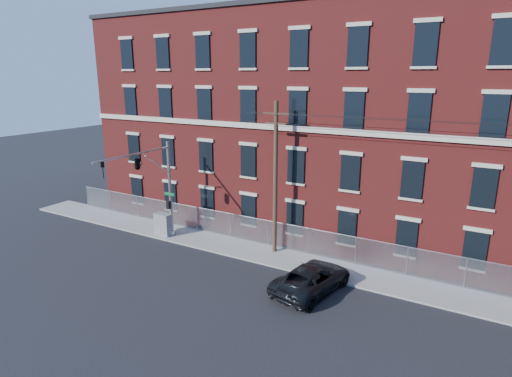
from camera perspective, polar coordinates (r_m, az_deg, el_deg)
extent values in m
plane|color=black|center=(25.62, -7.48, -12.06)|extent=(140.00, 140.00, 0.00)
cube|color=gray|center=(25.83, 22.50, -12.78)|extent=(65.00, 3.00, 0.12)
cube|color=maroon|center=(32.28, 26.12, 7.09)|extent=(55.00, 14.00, 16.00)
cube|color=black|center=(32.39, 27.90, 21.47)|extent=(55.30, 14.30, 0.30)
cube|color=#B7AD98|center=(25.23, 24.97, 6.09)|extent=(55.00, 0.18, 0.35)
cube|color=black|center=(37.16, -15.76, -0.22)|extent=(1.20, 0.10, 2.20)
cube|color=black|center=(36.41, -16.16, 5.26)|extent=(1.20, 0.10, 2.20)
cube|color=black|center=(36.00, -16.61, 11.22)|extent=(1.20, 0.10, 2.20)
cube|color=black|center=(35.98, -17.06, 16.94)|extent=(1.20, 0.10, 2.20)
cube|color=black|center=(34.70, -11.49, -1.01)|extent=(1.20, 0.10, 2.20)
cube|color=black|center=(33.90, -11.80, 4.85)|extent=(1.20, 0.10, 2.20)
cube|color=black|center=(33.46, -12.16, 11.26)|extent=(1.20, 0.10, 2.20)
cube|color=black|center=(33.44, -12.51, 17.42)|extent=(1.20, 0.10, 2.20)
cube|color=black|center=(32.48, -6.59, -1.91)|extent=(1.20, 0.10, 2.20)
cube|color=black|center=(31.62, -6.79, 4.34)|extent=(1.20, 0.10, 2.20)
cube|color=black|center=(31.15, -7.00, 11.22)|extent=(1.20, 0.10, 2.20)
cube|color=black|center=(31.12, -7.22, 17.85)|extent=(1.20, 0.10, 2.20)
cube|color=black|center=(30.54, -1.02, -2.92)|extent=(1.20, 0.10, 2.20)
cube|color=black|center=(29.62, -1.05, 3.72)|extent=(1.20, 0.10, 2.20)
cube|color=black|center=(29.12, -1.09, 11.07)|extent=(1.20, 0.10, 2.20)
cube|color=black|center=(29.09, -1.12, 18.16)|extent=(1.20, 0.10, 2.20)
cube|color=black|center=(28.93, 5.25, -4.02)|extent=(1.20, 0.10, 2.20)
cube|color=black|center=(27.96, 5.43, 2.97)|extent=(1.20, 0.10, 2.20)
cube|color=black|center=(27.42, 5.63, 10.75)|extent=(1.20, 0.10, 2.20)
cube|color=black|center=(27.39, 5.83, 18.28)|extent=(1.20, 0.10, 2.20)
cube|color=black|center=(27.71, 12.19, -5.18)|extent=(1.20, 0.10, 2.20)
cube|color=black|center=(26.71, 12.61, 2.09)|extent=(1.20, 0.10, 2.20)
cube|color=black|center=(26.14, 13.09, 10.23)|extent=(1.20, 0.10, 2.20)
cube|color=black|center=(26.11, 13.58, 18.12)|extent=(1.20, 0.10, 2.20)
cube|color=black|center=(26.95, 19.66, -6.34)|extent=(1.20, 0.10, 2.20)
cube|color=black|center=(25.91, 20.35, 1.11)|extent=(1.20, 0.10, 2.20)
cube|color=black|center=(25.33, 21.14, 9.48)|extent=(1.20, 0.10, 2.20)
cube|color=black|center=(25.30, 21.94, 17.60)|extent=(1.20, 0.10, 2.20)
cube|color=black|center=(26.67, 27.46, -7.42)|extent=(1.20, 0.10, 2.20)
cube|color=black|center=(25.62, 28.42, 0.07)|extent=(1.20, 0.10, 2.20)
cube|color=black|center=(25.03, 29.51, 8.50)|extent=(1.20, 0.10, 2.20)
cube|color=black|center=(25.00, 30.61, 16.68)|extent=(1.20, 0.10, 2.20)
cube|color=#A5A8AD|center=(26.60, 23.10, -9.73)|extent=(59.00, 0.02, 1.80)
cylinder|color=#9EA0A5|center=(26.25, 23.30, -7.94)|extent=(59.00, 0.04, 0.04)
cylinder|color=#9EA0A5|center=(41.21, -21.85, -0.96)|extent=(0.06, 0.06, 1.85)
cylinder|color=#9EA0A5|center=(38.88, -18.97, -1.61)|extent=(0.06, 0.06, 1.85)
cylinder|color=#9EA0A5|center=(36.67, -15.74, -2.33)|extent=(0.06, 0.06, 1.85)
cylinder|color=#9EA0A5|center=(34.60, -12.10, -3.14)|extent=(0.06, 0.06, 1.85)
cylinder|color=#9EA0A5|center=(32.69, -8.01, -4.02)|extent=(0.06, 0.06, 1.85)
cylinder|color=#9EA0A5|center=(30.98, -3.44, -4.99)|extent=(0.06, 0.06, 1.85)
cylinder|color=#9EA0A5|center=(29.49, 1.66, -6.02)|extent=(0.06, 0.06, 1.85)
cylinder|color=#9EA0A5|center=(28.27, 7.26, -7.10)|extent=(0.06, 0.06, 1.85)
cylinder|color=#9EA0A5|center=(27.35, 13.33, -8.18)|extent=(0.06, 0.06, 1.85)
cylinder|color=#9EA0A5|center=(26.76, 19.77, -9.23)|extent=(0.06, 0.06, 1.85)
cylinder|color=#9EA0A5|center=(26.53, 26.46, -10.19)|extent=(0.06, 0.06, 1.85)
cylinder|color=#9EA0A5|center=(31.18, -11.54, -0.13)|extent=(0.22, 0.22, 7.00)
cylinder|color=#9EA0A5|center=(32.19, -11.23, -5.81)|extent=(0.50, 0.50, 0.40)
cylinder|color=#9EA0A5|center=(28.22, -16.20, 4.45)|extent=(0.14, 6.50, 0.14)
cylinder|color=#9EA0A5|center=(29.84, -13.26, 3.24)|extent=(0.08, 2.18, 1.56)
cube|color=#0C592D|center=(31.12, -11.62, -0.74)|extent=(0.90, 0.03, 0.22)
cube|color=black|center=(31.30, -11.74, -2.18)|extent=(0.25, 0.25, 0.60)
imported|color=black|center=(26.65, -20.01, 2.33)|extent=(0.16, 0.20, 1.00)
imported|color=black|center=(28.49, -15.76, 3.45)|extent=(0.53, 2.48, 1.00)
cylinder|color=#422E21|center=(27.29, 2.63, 1.25)|extent=(0.28, 0.28, 10.00)
cube|color=#422E21|center=(26.60, 2.74, 10.07)|extent=(1.80, 0.12, 0.12)
cube|color=#422E21|center=(26.66, 2.73, 8.79)|extent=(1.40, 0.12, 0.12)
imported|color=black|center=(24.06, 7.57, -11.95)|extent=(3.48, 5.79, 1.51)
cube|color=slate|center=(32.13, -12.41, -4.74)|extent=(1.34, 0.72, 1.64)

